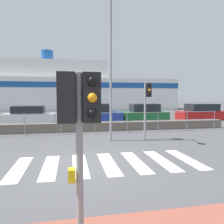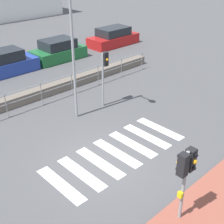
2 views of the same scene
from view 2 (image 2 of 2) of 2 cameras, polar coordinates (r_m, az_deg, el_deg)
The scene contains 11 objects.
ground_plane at distance 12.02m, azimuth -1.70°, elevation -8.92°, with size 160.00×160.00×0.00m, color #4C4C4F.
sidewalk_brick at distance 10.07m, azimuth 15.05°, elevation -18.51°, with size 24.00×1.80×0.12m.
crosswalk at distance 12.44m, azimuth 0.89°, elevation -7.48°, with size 5.85×2.40×0.01m.
seawall at distance 16.68m, azimuth -17.03°, elevation 2.03°, with size 19.21×0.55×0.54m.
harbor_fence at distance 15.74m, azimuth -15.79°, elevation 2.81°, with size 17.32×0.04×1.23m.
traffic_light_near at distance 8.78m, azimuth 13.35°, elevation -10.01°, with size 0.58×0.41×2.47m.
traffic_light_far at distance 15.31m, azimuth -1.39°, elevation 8.19°, with size 0.34×0.32×2.78m.
streetlamp at distance 13.46m, azimuth -6.88°, elevation 14.71°, with size 0.32×1.17×6.84m.
parked_car_blue at distance 21.07m, azimuth -19.67°, elevation 8.13°, with size 4.58×1.77×1.52m.
parked_car_green at distance 23.07m, azimuth -9.80°, elevation 10.95°, with size 3.85×1.89×1.49m.
parked_car_red at distance 26.41m, azimuth 0.25°, elevation 13.45°, with size 4.34×1.89×1.46m.
Camera 2 is at (-6.39, -7.20, 7.20)m, focal length 50.00 mm.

